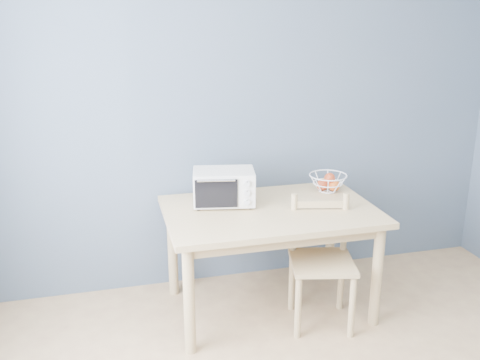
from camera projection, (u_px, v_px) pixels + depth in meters
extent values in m
cube|color=#4F5E6D|center=(246.00, 113.00, 3.90)|extent=(4.00, 0.01, 2.60)
cube|color=tan|center=(270.00, 211.00, 3.57)|extent=(1.40, 0.90, 0.04)
cylinder|color=tan|center=(189.00, 301.00, 3.19)|extent=(0.07, 0.07, 0.71)
cylinder|color=tan|center=(377.00, 276.00, 3.49)|extent=(0.07, 0.07, 0.71)
cylinder|color=tan|center=(173.00, 250.00, 3.88)|extent=(0.07, 0.07, 0.71)
cylinder|color=tan|center=(331.00, 233.00, 4.17)|extent=(0.07, 0.07, 0.71)
cube|color=silver|center=(224.00, 186.00, 3.61)|extent=(0.45, 0.34, 0.23)
cube|color=black|center=(216.00, 187.00, 3.61)|extent=(0.30, 0.28, 0.18)
cube|color=black|center=(216.00, 194.00, 3.47)|extent=(0.27, 0.06, 0.19)
cylinder|color=silver|center=(216.00, 181.00, 3.43)|extent=(0.24, 0.06, 0.01)
cube|color=silver|center=(247.00, 192.00, 3.49)|extent=(0.11, 0.03, 0.21)
cylinder|color=black|center=(199.00, 209.00, 3.54)|extent=(0.02, 0.02, 0.01)
cylinder|color=black|center=(251.00, 208.00, 3.56)|extent=(0.02, 0.02, 0.01)
cylinder|color=black|center=(199.00, 199.00, 3.73)|extent=(0.02, 0.02, 0.01)
cylinder|color=black|center=(248.00, 197.00, 3.76)|extent=(0.02, 0.02, 0.01)
cylinder|color=silver|center=(247.00, 184.00, 3.46)|extent=(0.04, 0.02, 0.04)
cylinder|color=silver|center=(247.00, 193.00, 3.48)|extent=(0.04, 0.02, 0.04)
cylinder|color=silver|center=(247.00, 202.00, 3.50)|extent=(0.04, 0.02, 0.04)
torus|color=white|center=(328.00, 175.00, 3.87)|extent=(0.36, 0.36, 0.01)
torus|color=white|center=(328.00, 183.00, 3.88)|extent=(0.28, 0.28, 0.01)
torus|color=white|center=(327.00, 191.00, 3.90)|extent=(0.17, 0.17, 0.01)
sphere|color=red|center=(322.00, 185.00, 3.89)|extent=(0.09, 0.09, 0.09)
sphere|color=#D05518|center=(334.00, 186.00, 3.88)|extent=(0.08, 0.08, 0.08)
sphere|color=#E0AB57|center=(325.00, 183.00, 3.94)|extent=(0.08, 0.08, 0.08)
sphere|color=red|center=(330.00, 178.00, 3.87)|extent=(0.08, 0.08, 0.08)
cube|color=tan|center=(322.00, 262.00, 3.48)|extent=(0.48, 0.48, 0.03)
cylinder|color=tan|center=(298.00, 308.00, 3.38)|extent=(0.04, 0.04, 0.43)
cylinder|color=tan|center=(352.00, 307.00, 3.39)|extent=(0.04, 0.04, 0.43)
cylinder|color=tan|center=(292.00, 281.00, 3.71)|extent=(0.04, 0.04, 0.43)
cylinder|color=tan|center=(341.00, 281.00, 3.72)|extent=(0.04, 0.04, 0.43)
cylinder|color=tan|center=(294.00, 224.00, 3.58)|extent=(0.04, 0.04, 0.43)
cylinder|color=tan|center=(345.00, 223.00, 3.59)|extent=(0.04, 0.04, 0.43)
cube|color=tan|center=(319.00, 236.00, 3.61)|extent=(0.34, 0.10, 0.05)
cube|color=tan|center=(319.00, 220.00, 3.58)|extent=(0.34, 0.10, 0.05)
cube|color=tan|center=(320.00, 204.00, 3.54)|extent=(0.34, 0.10, 0.05)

